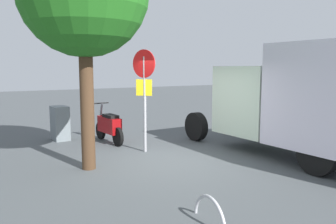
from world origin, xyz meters
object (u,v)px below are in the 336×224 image
utility_cabinet (60,123)px  box_truck_near (323,98)px  stop_sign (144,85)px  motorcycle (109,126)px  bike_rack_hoop (209,223)px

utility_cabinet → box_truck_near: bearing=-142.2°
box_truck_near → stop_sign: 4.50m
box_truck_near → motorcycle: 6.08m
box_truck_near → utility_cabinet: size_ratio=6.48×
box_truck_near → utility_cabinet: box_truck_near is taller
utility_cabinet → bike_rack_hoop: 7.27m
stop_sign → bike_rack_hoop: (-4.42, 1.24, -1.86)m
box_truck_near → motorcycle: size_ratio=3.89×
box_truck_near → bike_rack_hoop: 4.78m
motorcycle → box_truck_near: bearing=-147.2°
stop_sign → box_truck_near: bearing=-136.1°
utility_cabinet → motorcycle: bearing=-135.5°
motorcycle → stop_sign: size_ratio=0.65×
motorcycle → bike_rack_hoop: (-6.03, 0.84, -0.52)m
box_truck_near → stop_sign: (3.24, 3.12, 0.26)m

